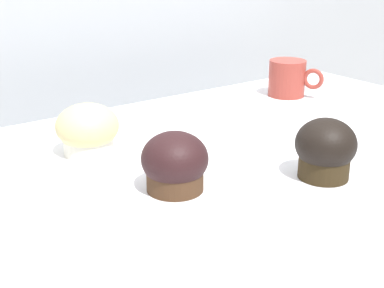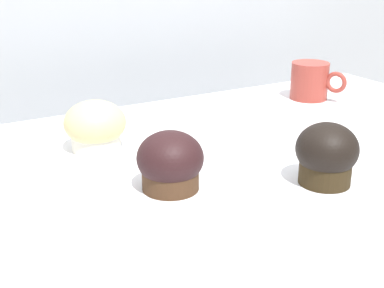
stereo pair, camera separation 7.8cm
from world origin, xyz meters
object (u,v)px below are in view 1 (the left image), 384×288
Objects in this scene: muffin_front_center at (88,130)px; muffin_back_left at (175,164)px; coffee_cup at (288,77)px; muffin_back_right at (325,149)px.

muffin_front_center and muffin_back_left have the same top height.
muffin_back_left is 0.55m from coffee_cup.
muffin_back_left reaches higher than coffee_cup.
muffin_back_right reaches higher than muffin_front_center.
coffee_cup is at bearing 28.84° from muffin_back_left.
muffin_back_left is at bearing 155.53° from muffin_back_right.
muffin_back_left is 0.22m from muffin_back_right.
muffin_front_center is 1.14× the size of muffin_back_right.
muffin_front_center reaches higher than coffee_cup.
muffin_front_center is at bearing -172.55° from coffee_cup.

